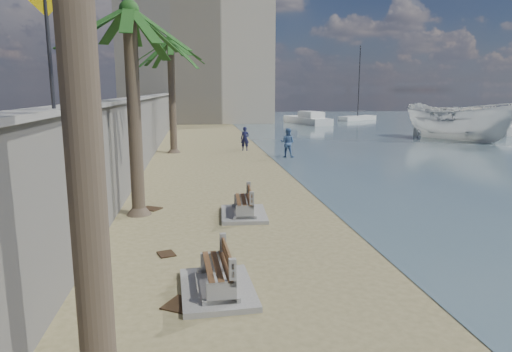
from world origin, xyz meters
TOP-DOWN VIEW (x-y plane):
  - ground_plane at (0.00, 0.00)m, footprint 140.00×140.00m
  - seawall at (-5.20, 20.00)m, footprint 0.45×70.00m
  - wall_cap at (-5.20, 20.00)m, footprint 0.80×70.00m
  - end_building at (-2.00, 52.00)m, footprint 18.00×12.00m
  - bench_near at (-2.07, 1.11)m, footprint 1.52×2.15m
  - bench_far at (-0.96, 6.56)m, footprint 1.51×2.13m
  - palm_mid at (-4.28, 7.18)m, footprint 5.00×5.00m
  - palm_back at (-3.78, 21.98)m, footprint 5.00×5.00m
  - pedestrian_sign at (-5.00, 1.50)m, footprint 0.78×0.07m
  - streetlight at (-5.10, 12.00)m, footprint 0.28×0.28m
  - person_a at (0.85, 22.47)m, footprint 0.75×0.61m
  - person_b at (3.00, 19.00)m, footprint 1.15×1.04m
  - boat_cruiser at (18.30, 26.38)m, footprint 4.75×4.79m
  - yacht_near at (25.45, 33.40)m, footprint 2.91×9.69m
  - yacht_far at (10.81, 45.60)m, footprint 4.18×8.60m
  - sailboat_west at (18.86, 50.58)m, footprint 6.01×4.69m
  - debris_b at (-2.79, 0.63)m, footprint 0.75×0.79m
  - debris_c at (-3.97, 7.82)m, footprint 0.81×0.77m
  - debris_d at (-3.20, 3.36)m, footprint 0.50×0.56m

SIDE VIEW (x-z plane):
  - ground_plane at x=0.00m, z-range 0.00..0.00m
  - debris_b at x=-2.79m, z-range 0.00..0.03m
  - debris_c at x=-3.97m, z-range 0.00..0.03m
  - debris_d at x=-3.20m, z-range 0.00..0.03m
  - sailboat_west at x=18.86m, z-range -4.47..5.16m
  - yacht_near at x=25.45m, z-range -0.40..1.10m
  - yacht_far at x=10.81m, z-range -0.40..1.10m
  - bench_far at x=-0.96m, z-range -0.05..0.81m
  - bench_near at x=-2.07m, z-range -0.05..0.81m
  - person_a at x=0.85m, z-range 0.00..1.80m
  - person_b at x=3.00m, z-range 0.00..1.93m
  - boat_cruiser at x=18.30m, z-range -0.40..3.67m
  - seawall at x=-5.20m, z-range 0.00..3.50m
  - wall_cap at x=-5.20m, z-range 3.49..3.61m
  - pedestrian_sign at x=-5.00m, z-range 3.95..6.35m
  - palm_mid at x=-4.28m, z-range 2.62..9.81m
  - streetlight at x=-5.10m, z-range 4.08..9.21m
  - palm_back at x=-3.78m, z-range 2.92..10.76m
  - end_building at x=-2.00m, z-range 0.00..14.00m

